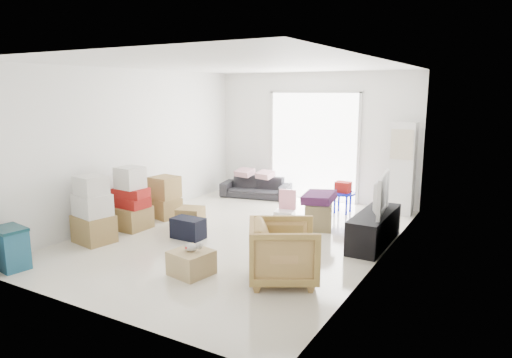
{
  "coord_description": "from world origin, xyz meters",
  "views": [
    {
      "loc": [
        3.75,
        -6.04,
        2.32
      ],
      "look_at": [
        0.18,
        0.2,
        0.92
      ],
      "focal_mm": 32.0,
      "sensor_mm": 36.0,
      "label": 1
    }
  ],
  "objects": [
    {
      "name": "toy_walker",
      "position": [
        0.08,
        1.51,
        0.13
      ],
      "size": [
        0.41,
        0.37,
        0.47
      ],
      "rotation": [
        0.0,
        0.0,
        0.2
      ],
      "color": "silver",
      "rests_on": "room_shell"
    },
    {
      "name": "television",
      "position": [
        2.0,
        0.66,
        0.57
      ],
      "size": [
        0.73,
        1.11,
        0.14
      ],
      "primitive_type": "imported",
      "rotation": [
        0.0,
        0.0,
        1.7
      ],
      "color": "black",
      "rests_on": "tv_console"
    },
    {
      "name": "pillow_right",
      "position": [
        -0.89,
        2.48,
        0.65
      ],
      "size": [
        0.36,
        0.31,
        0.11
      ],
      "primitive_type": "cube",
      "rotation": [
        0.0,
        0.0,
        -0.18
      ],
      "color": "#D098A7",
      "rests_on": "sofa"
    },
    {
      "name": "room_shell",
      "position": [
        0.0,
        0.0,
        1.35
      ],
      "size": [
        4.98,
        6.48,
        3.18
      ],
      "color": "silver",
      "rests_on": "ground"
    },
    {
      "name": "pillow_left",
      "position": [
        -1.41,
        2.48,
        0.65
      ],
      "size": [
        0.42,
        0.35,
        0.12
      ],
      "primitive_type": "cube",
      "rotation": [
        0.0,
        0.0,
        -0.13
      ],
      "color": "#D098A7",
      "rests_on": "sofa"
    },
    {
      "name": "sliding_door",
      "position": [
        0.0,
        2.98,
        1.24
      ],
      "size": [
        2.1,
        0.04,
        2.33
      ],
      "color": "white",
      "rests_on": "room_shell"
    },
    {
      "name": "box_stack_a",
      "position": [
        -1.8,
        -1.4,
        0.47
      ],
      "size": [
        0.64,
        0.56,
        1.05
      ],
      "rotation": [
        0.0,
        0.0,
        -0.17
      ],
      "color": "olive",
      "rests_on": "room_shell"
    },
    {
      "name": "wood_crate",
      "position": [
        0.29,
        -1.66,
        0.16
      ],
      "size": [
        0.55,
        0.55,
        0.31
      ],
      "primitive_type": "cube",
      "rotation": [
        0.0,
        0.0,
        -0.18
      ],
      "color": "tan",
      "rests_on": "room_shell"
    },
    {
      "name": "loose_box",
      "position": [
        -1.0,
        -0.01,
        0.17
      ],
      "size": [
        0.5,
        0.5,
        0.34
      ],
      "primitive_type": "cube",
      "rotation": [
        0.0,
        0.0,
        0.27
      ],
      "color": "olive",
      "rests_on": "room_shell"
    },
    {
      "name": "storage_bins",
      "position": [
        -1.9,
        -2.69,
        0.28
      ],
      "size": [
        0.53,
        0.41,
        0.56
      ],
      "rotation": [
        0.0,
        0.0,
        -0.15
      ],
      "color": "navy",
      "rests_on": "room_shell"
    },
    {
      "name": "ac_tower",
      "position": [
        1.95,
        2.65,
        0.88
      ],
      "size": [
        0.45,
        0.3,
        1.75
      ],
      "primitive_type": "cube",
      "color": "silver",
      "rests_on": "room_shell"
    },
    {
      "name": "blanket",
      "position": [
        0.97,
        0.95,
        0.51
      ],
      "size": [
        0.52,
        0.52,
        0.14
      ],
      "primitive_type": "cube",
      "rotation": [
        0.0,
        0.0,
        0.06
      ],
      "color": "#4B1E4A",
      "rests_on": "ottoman"
    },
    {
      "name": "tv_console",
      "position": [
        2.0,
        0.66,
        0.25
      ],
      "size": [
        0.45,
        1.5,
        0.5
      ],
      "primitive_type": "cube",
      "color": "black",
      "rests_on": "room_shell"
    },
    {
      "name": "duffel_bag",
      "position": [
        -0.65,
        -0.53,
        0.17
      ],
      "size": [
        0.52,
        0.31,
        0.33
      ],
      "primitive_type": "cube",
      "rotation": [
        0.0,
        0.0,
        -0.0
      ],
      "color": "black",
      "rests_on": "room_shell"
    },
    {
      "name": "plush_bunny",
      "position": [
        0.32,
        -1.65,
        0.37
      ],
      "size": [
        0.25,
        0.15,
        0.12
      ],
      "rotation": [
        0.0,
        0.0,
        0.4
      ],
      "color": "#B2ADA8",
      "rests_on": "wood_crate"
    },
    {
      "name": "armchair",
      "position": [
        1.41,
        -1.28,
        0.42
      ],
      "size": [
        1.07,
        1.09,
        0.84
      ],
      "primitive_type": "imported",
      "rotation": [
        0.0,
        0.0,
        2.09
      ],
      "color": "tan",
      "rests_on": "room_shell"
    },
    {
      "name": "sofa",
      "position": [
        -1.14,
        2.5,
        0.3
      ],
      "size": [
        1.57,
        0.74,
        0.59
      ],
      "primitive_type": "imported",
      "rotation": [
        0.0,
        0.0,
        0.21
      ],
      "color": "#29292E",
      "rests_on": "room_shell"
    },
    {
      "name": "box_stack_b",
      "position": [
        -1.8,
        -0.59,
        0.46
      ],
      "size": [
        0.6,
        0.53,
        1.07
      ],
      "rotation": [
        0.0,
        0.0,
        0.02
      ],
      "color": "olive",
      "rests_on": "room_shell"
    },
    {
      "name": "box_stack_c",
      "position": [
        -1.77,
        0.23,
        0.38
      ],
      "size": [
        0.61,
        0.54,
        0.77
      ],
      "rotation": [
        0.0,
        0.0,
        -0.15
      ],
      "color": "olive",
      "rests_on": "room_shell"
    },
    {
      "name": "kids_table",
      "position": [
        0.97,
        2.18,
        0.43
      ],
      "size": [
        0.47,
        0.47,
        0.61
      ],
      "rotation": [
        0.0,
        0.0,
        0.41
      ],
      "color": "#0E1ACA",
      "rests_on": "room_shell"
    },
    {
      "name": "ottoman",
      "position": [
        0.97,
        0.95,
        0.22
      ],
      "size": [
        0.57,
        0.57,
        0.44
      ],
      "primitive_type": "cube",
      "rotation": [
        0.0,
        0.0,
        0.35
      ],
      "color": "#8A7550",
      "rests_on": "room_shell"
    }
  ]
}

